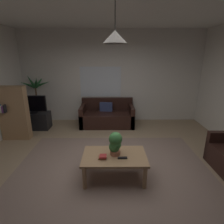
{
  "coord_description": "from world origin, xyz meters",
  "views": [
    {
      "loc": [
        -0.02,
        -2.99,
        2.08
      ],
      "look_at": [
        0.0,
        0.3,
        1.05
      ],
      "focal_mm": 28.31,
      "sensor_mm": 36.0,
      "label": 1
    }
  ],
  "objects": [
    {
      "name": "potted_plant_on_table",
      "position": [
        0.05,
        -0.27,
        0.67
      ],
      "size": [
        0.23,
        0.23,
        0.41
      ],
      "color": "#B77051",
      "rests_on": "coffee_table"
    },
    {
      "name": "floor",
      "position": [
        0.0,
        0.0,
        -0.01
      ],
      "size": [
        5.75,
        5.53,
        0.02
      ],
      "primitive_type": "cube",
      "color": "#9E8466",
      "rests_on": "ground"
    },
    {
      "name": "book_on_table_0",
      "position": [
        -0.17,
        -0.39,
        0.46
      ],
      "size": [
        0.13,
        0.11,
        0.03
      ],
      "primitive_type": "cube",
      "rotation": [
        0.0,
        0.0,
        0.07
      ],
      "color": "#99663F",
      "rests_on": "coffee_table"
    },
    {
      "name": "couch_under_window",
      "position": [
        -0.14,
        2.29,
        0.27
      ],
      "size": [
        1.64,
        0.82,
        0.82
      ],
      "color": "black",
      "rests_on": "ground"
    },
    {
      "name": "remote_on_table_1",
      "position": [
        0.1,
        -0.24,
        0.46
      ],
      "size": [
        0.08,
        0.17,
        0.02
      ],
      "primitive_type": "cube",
      "rotation": [
        0.0,
        0.0,
        2.94
      ],
      "color": "black",
      "rests_on": "coffee_table"
    },
    {
      "name": "tv_stand",
      "position": [
        -2.32,
        2.01,
        0.25
      ],
      "size": [
        0.9,
        0.44,
        0.5
      ],
      "primitive_type": "cube",
      "color": "black",
      "rests_on": "ground"
    },
    {
      "name": "rug",
      "position": [
        0.0,
        -0.2,
        0.0
      ],
      "size": [
        3.74,
        3.04,
        0.01
      ],
      "primitive_type": "cube",
      "color": "gray",
      "rests_on": "ground"
    },
    {
      "name": "remote_on_table_0",
      "position": [
        0.17,
        -0.4,
        0.46
      ],
      "size": [
        0.16,
        0.05,
        0.02
      ],
      "primitive_type": "cube",
      "rotation": [
        0.0,
        0.0,
        1.6
      ],
      "color": "black",
      "rests_on": "coffee_table"
    },
    {
      "name": "potted_palm_corner",
      "position": [
        -2.39,
        2.53,
        0.75
      ],
      "size": [
        0.88,
        0.81,
        1.57
      ],
      "color": "#B77051",
      "rests_on": "ground"
    },
    {
      "name": "tv",
      "position": [
        -2.32,
        1.99,
        0.77
      ],
      "size": [
        0.83,
        0.16,
        0.52
      ],
      "color": "black",
      "rests_on": "tv_stand"
    },
    {
      "name": "coffee_table",
      "position": [
        0.04,
        -0.29,
        0.38
      ],
      "size": [
        1.1,
        0.68,
        0.45
      ],
      "color": "#A87F56",
      "rests_on": "ground"
    },
    {
      "name": "pendant_lamp",
      "position": [
        0.04,
        -0.29,
        2.35
      ],
      "size": [
        0.36,
        0.36,
        0.63
      ],
      "color": "black"
    },
    {
      "name": "book_on_table_1",
      "position": [
        -0.15,
        -0.4,
        0.49
      ],
      "size": [
        0.12,
        0.12,
        0.03
      ],
      "primitive_type": "cube",
      "rotation": [
        0.0,
        0.0,
        0.0
      ],
      "color": "#B22D2D",
      "rests_on": "coffee_table"
    },
    {
      "name": "bookshelf_corner",
      "position": [
        -2.51,
        1.32,
        0.7
      ],
      "size": [
        0.7,
        0.31,
        1.4
      ],
      "color": "#A87F56",
      "rests_on": "ground"
    },
    {
      "name": "window_pane",
      "position": [
        -0.36,
        2.76,
        1.31
      ],
      "size": [
        1.31,
        0.01,
        0.96
      ],
      "primitive_type": "cube",
      "color": "white"
    },
    {
      "name": "wall_back",
      "position": [
        0.0,
        2.79,
        1.45
      ],
      "size": [
        5.87,
        0.06,
        2.89
      ],
      "primitive_type": "cube",
      "color": "silver",
      "rests_on": "ground"
    }
  ]
}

